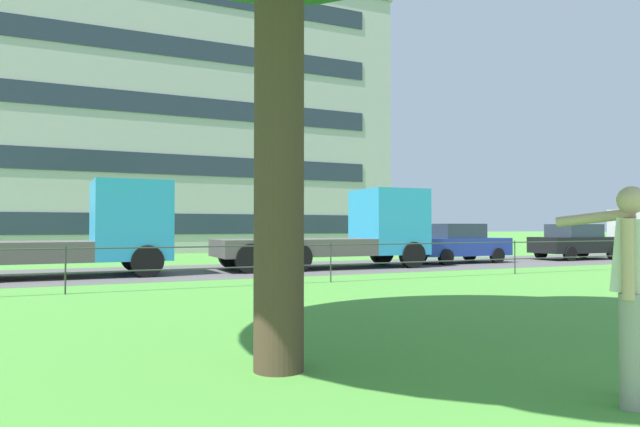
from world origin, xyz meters
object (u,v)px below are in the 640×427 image
at_px(car_blue_left, 458,243).
at_px(car_black_right, 576,242).
at_px(flatbed_truck_far_right, 352,233).
at_px(apartment_building_background, 168,120).
at_px(person_thrower, 631,286).
at_px(flatbed_truck_center, 76,234).

bearing_deg(car_blue_left, car_black_right, -2.07).
xyz_separation_m(flatbed_truck_far_right, apartment_building_background, (-3.29, 18.20, 6.92)).
xyz_separation_m(person_thrower, flatbed_truck_far_right, (5.04, 14.22, 0.29)).
bearing_deg(flatbed_truck_far_right, car_blue_left, 5.32).
bearing_deg(flatbed_truck_far_right, flatbed_truck_center, 179.91).
bearing_deg(flatbed_truck_center, car_black_right, 0.63).
bearing_deg(car_black_right, flatbed_truck_far_right, -178.79).
xyz_separation_m(car_blue_left, car_black_right, (6.24, -0.23, 0.00)).
distance_m(person_thrower, flatbed_truck_far_right, 15.08).
relative_size(car_black_right, apartment_building_background, 0.16).
xyz_separation_m(person_thrower, flatbed_truck_center, (-3.80, 14.23, 0.29)).
xyz_separation_m(person_thrower, car_black_right, (16.22, 14.45, -0.15)).
relative_size(person_thrower, flatbed_truck_far_right, 0.23).
bearing_deg(car_black_right, person_thrower, -138.29).
relative_size(flatbed_truck_far_right, car_black_right, 1.81).
relative_size(person_thrower, flatbed_truck_center, 0.23).
distance_m(flatbed_truck_center, car_blue_left, 13.79).
distance_m(person_thrower, car_blue_left, 17.75).
xyz_separation_m(car_black_right, apartment_building_background, (-14.47, 17.96, 7.35)).
bearing_deg(car_blue_left, flatbed_truck_far_right, -174.68).
bearing_deg(car_blue_left, person_thrower, -124.21).
bearing_deg(apartment_building_background, car_black_right, -51.16).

